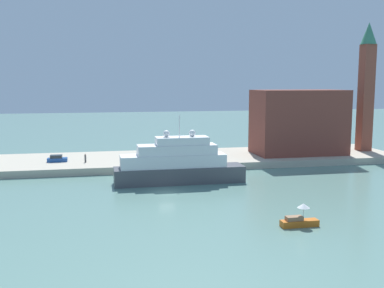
# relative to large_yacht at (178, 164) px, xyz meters

# --- Properties ---
(ground) EXTENTS (400.00, 400.00, 0.00)m
(ground) POSITION_rel_large_yacht_xyz_m (-2.88, -6.74, -3.24)
(ground) COLOR slate
(quay_dock) EXTENTS (110.00, 20.91, 1.41)m
(quay_dock) POSITION_rel_large_yacht_xyz_m (-2.88, 19.72, -2.54)
(quay_dock) COLOR #B7AD99
(quay_dock) RESTS_ON ground
(large_yacht) EXTENTS (22.53, 4.83, 11.72)m
(large_yacht) POSITION_rel_large_yacht_xyz_m (0.00, 0.00, 0.00)
(large_yacht) COLOR #4C4C51
(large_yacht) RESTS_ON ground
(small_motorboat) EXTENTS (4.64, 1.51, 2.82)m
(small_motorboat) POSITION_rel_large_yacht_xyz_m (10.27, -26.85, -2.37)
(small_motorboat) COLOR #C66019
(small_motorboat) RESTS_ON ground
(harbor_building) EXTENTS (19.81, 10.70, 14.26)m
(harbor_building) POSITION_rel_large_yacht_xyz_m (30.64, 18.05, 5.30)
(harbor_building) COLOR brown
(harbor_building) RESTS_ON quay_dock
(bell_tower) EXTENTS (3.60, 3.60, 29.45)m
(bell_tower) POSITION_rel_large_yacht_xyz_m (47.79, 19.34, 14.17)
(bell_tower) COLOR brown
(bell_tower) RESTS_ON quay_dock
(parked_car) EXTENTS (3.93, 1.77, 1.36)m
(parked_car) POSITION_rel_large_yacht_xyz_m (-21.61, 17.98, -1.25)
(parked_car) COLOR #1E4C99
(parked_car) RESTS_ON quay_dock
(person_figure) EXTENTS (0.36, 0.36, 1.76)m
(person_figure) POSITION_rel_large_yacht_xyz_m (-15.97, 15.95, -1.01)
(person_figure) COLOR #4C4C4C
(person_figure) RESTS_ON quay_dock
(mooring_bollard) EXTENTS (0.38, 0.38, 0.84)m
(mooring_bollard) POSITION_rel_large_yacht_xyz_m (-4.87, 10.69, -1.41)
(mooring_bollard) COLOR black
(mooring_bollard) RESTS_ON quay_dock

